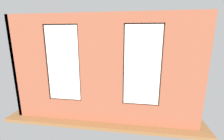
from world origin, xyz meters
TOP-DOWN VIEW (x-y plane):
  - ground_plane at (0.00, 0.00)m, footprint 6.25×5.76m
  - brick_wall_with_windows at (-0.00, 2.50)m, footprint 5.65×0.30m
  - white_wall_right at (2.77, 0.20)m, footprint 0.10×4.76m
  - couch_by_window at (0.07, 1.85)m, footprint 1.87×0.87m
  - couch_left at (-2.12, 0.52)m, footprint 1.03×1.95m
  - coffee_table at (0.03, -0.19)m, footprint 1.42×0.77m
  - cup_ceramic at (0.20, -0.28)m, footprint 0.09×0.09m
  - table_plant_small at (0.03, -0.19)m, footprint 0.14×0.14m
  - remote_gray at (0.45, -0.07)m, footprint 0.17×0.12m
  - media_console at (2.47, -0.29)m, footprint 1.05×0.42m
  - tv_flatscreen at (2.47, -0.30)m, footprint 1.12×0.20m
  - papasan_chair at (0.71, -1.80)m, footprint 1.03×1.03m
  - potted_plant_corner_far_left at (-2.28, 1.95)m, footprint 0.69×0.78m
  - potted_plant_near_tv at (1.92, 0.68)m, footprint 0.63×0.63m
  - potted_plant_foreground_right at (2.18, -1.83)m, footprint 0.91×0.84m
  - potted_plant_mid_room_small at (-0.60, -0.86)m, footprint 0.30×0.30m

SIDE VIEW (x-z plane):
  - ground_plane at x=0.00m, z-range -0.10..0.00m
  - media_console at x=2.47m, z-range 0.00..0.50m
  - couch_left at x=-2.12m, z-range -0.07..0.73m
  - couch_by_window at x=0.07m, z-range -0.07..0.73m
  - potted_plant_mid_room_small at x=-0.60m, z-range 0.10..0.60m
  - coffee_table at x=0.03m, z-range 0.15..0.56m
  - remote_gray at x=0.45m, z-range 0.40..0.43m
  - papasan_chair at x=0.71m, z-range 0.10..0.77m
  - cup_ceramic at x=0.20m, z-range 0.40..0.51m
  - table_plant_small at x=0.03m, z-range 0.41..0.65m
  - potted_plant_foreground_right at x=2.18m, z-range -0.01..1.35m
  - potted_plant_near_tv at x=1.92m, z-range 0.16..1.25m
  - potted_plant_corner_far_left at x=-2.28m, z-range 0.15..1.33m
  - tv_flatscreen at x=2.47m, z-range 0.50..1.24m
  - brick_wall_with_windows at x=0.00m, z-range -0.05..3.15m
  - white_wall_right at x=2.77m, z-range 0.00..3.20m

